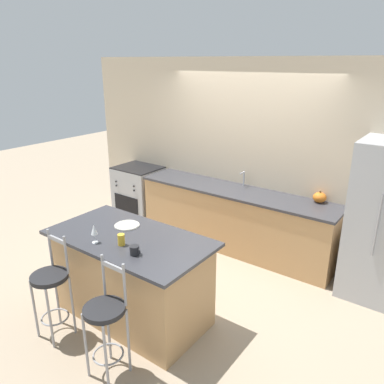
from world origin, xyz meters
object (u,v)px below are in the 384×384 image
pumpkin_decoration (320,197)px  tumbler_cup (121,240)px  dinner_plate (127,225)px  wine_glass (94,230)px  coffee_mug (135,250)px  bar_stool_near (51,286)px  oven_range (139,192)px  bar_stool_far (106,320)px

pumpkin_decoration → tumbler_cup: bearing=-115.0°
dinner_plate → tumbler_cup: size_ratio=2.40×
dinner_plate → wine_glass: wine_glass is taller
coffee_mug → wine_glass: bearing=-173.4°
tumbler_cup → pumpkin_decoration: (1.13, 2.42, -0.04)m
bar_stool_near → tumbler_cup: (0.48, 0.51, 0.44)m
oven_range → pumpkin_decoration: bearing=4.0°
coffee_mug → bar_stool_near: bearing=-148.2°
bar_stool_far → tumbler_cup: size_ratio=9.69×
coffee_mug → pumpkin_decoration: size_ratio=0.70×
bar_stool_far → dinner_plate: (-0.61, 0.88, 0.39)m
bar_stool_far → coffee_mug: bar_stool_far is taller
oven_range → bar_stool_near: 3.07m
bar_stool_near → wine_glass: (0.23, 0.39, 0.52)m
bar_stool_near → pumpkin_decoration: bearing=61.2°
tumbler_cup → wine_glass: bearing=-154.4°
coffee_mug → pumpkin_decoration: (0.89, 2.48, -0.03)m
wine_glass → dinner_plate: bearing=93.7°
bar_stool_far → tumbler_cup: 0.77m
coffee_mug → tumbler_cup: bearing=165.6°
tumbler_cup → pumpkin_decoration: bearing=65.0°
tumbler_cup → oven_range: bearing=130.9°
coffee_mug → tumbler_cup: tumbler_cup is taller
bar_stool_near → tumbler_cup: bar_stool_near is taller
oven_range → pumpkin_decoration: (3.04, 0.21, 0.51)m
dinner_plate → wine_glass: 0.48m
oven_range → tumbler_cup: tumbler_cup is taller
bar_stool_near → bar_stool_far: (0.81, -0.03, 0.00)m
bar_stool_far → wine_glass: (-0.58, 0.42, 0.52)m
wine_glass → coffee_mug: wine_glass is taller
oven_range → wine_glass: wine_glass is taller
bar_stool_far → coffee_mug: size_ratio=9.14×
oven_range → coffee_mug: (2.15, -2.27, 0.54)m
bar_stool_near → coffee_mug: 0.95m
bar_stool_near → bar_stool_far: bearing=-1.9°
bar_stool_near → coffee_mug: bar_stool_near is taller
oven_range → pumpkin_decoration: pumpkin_decoration is taller
bar_stool_far → wine_glass: 0.88m
oven_range → dinner_plate: (1.63, -1.86, 0.50)m
bar_stool_near → dinner_plate: size_ratio=4.04×
bar_stool_far → tumbler_cup: bearing=122.1°
bar_stool_far → pumpkin_decoration: size_ratio=6.42×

